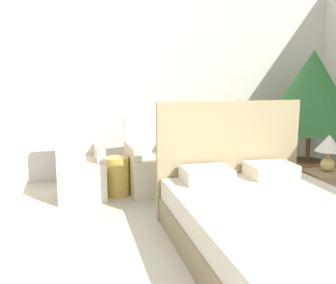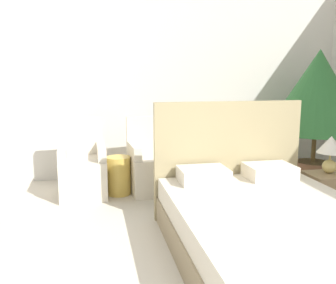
{
  "view_description": "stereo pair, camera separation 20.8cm",
  "coord_description": "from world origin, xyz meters",
  "px_view_note": "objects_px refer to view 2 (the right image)",
  "views": [
    {
      "loc": [
        -1.1,
        -1.31,
        1.52
      ],
      "look_at": [
        -0.05,
        2.85,
        0.74
      ],
      "focal_mm": 40.0,
      "sensor_mm": 36.0,
      "label": 1
    },
    {
      "loc": [
        -0.9,
        -1.35,
        1.52
      ],
      "look_at": [
        -0.05,
        2.85,
        0.74
      ],
      "focal_mm": 40.0,
      "sensor_mm": 36.0,
      "label": 2
    }
  ],
  "objects_px": {
    "potted_palm": "(317,94)",
    "nightstand": "(327,194)",
    "side_table": "(119,176)",
    "bed": "(270,228)",
    "armchair_near_window_left": "(83,172)",
    "armchair_near_window_right": "(152,168)",
    "table_lamp": "(331,148)"
  },
  "relations": [
    {
      "from": "bed",
      "to": "side_table",
      "type": "relative_size",
      "value": 4.57
    },
    {
      "from": "potted_palm",
      "to": "nightstand",
      "type": "distance_m",
      "value": 1.61
    },
    {
      "from": "potted_palm",
      "to": "armchair_near_window_left",
      "type": "bearing_deg",
      "value": 178.28
    },
    {
      "from": "potted_palm",
      "to": "side_table",
      "type": "distance_m",
      "value": 2.9
    },
    {
      "from": "bed",
      "to": "table_lamp",
      "type": "height_order",
      "value": "bed"
    },
    {
      "from": "nightstand",
      "to": "side_table",
      "type": "relative_size",
      "value": 0.94
    },
    {
      "from": "bed",
      "to": "side_table",
      "type": "xyz_separation_m",
      "value": [
        -1.11,
        1.98,
        -0.02
      ]
    },
    {
      "from": "potted_palm",
      "to": "side_table",
      "type": "height_order",
      "value": "potted_palm"
    },
    {
      "from": "nightstand",
      "to": "table_lamp",
      "type": "bearing_deg",
      "value": 58.56
    },
    {
      "from": "bed",
      "to": "armchair_near_window_left",
      "type": "relative_size",
      "value": 2.33
    },
    {
      "from": "armchair_near_window_left",
      "to": "nightstand",
      "type": "relative_size",
      "value": 2.08
    },
    {
      "from": "armchair_near_window_left",
      "to": "side_table",
      "type": "relative_size",
      "value": 1.97
    },
    {
      "from": "armchair_near_window_right",
      "to": "nightstand",
      "type": "distance_m",
      "value": 2.13
    },
    {
      "from": "nightstand",
      "to": "potted_palm",
      "type": "bearing_deg",
      "value": 64.85
    },
    {
      "from": "potted_palm",
      "to": "nightstand",
      "type": "bearing_deg",
      "value": -115.15
    },
    {
      "from": "armchair_near_window_left",
      "to": "side_table",
      "type": "xyz_separation_m",
      "value": [
        0.44,
        -0.05,
        -0.06
      ]
    },
    {
      "from": "armchair_near_window_left",
      "to": "side_table",
      "type": "distance_m",
      "value": 0.45
    },
    {
      "from": "armchair_near_window_right",
      "to": "side_table",
      "type": "distance_m",
      "value": 0.45
    },
    {
      "from": "armchair_near_window_right",
      "to": "potted_palm",
      "type": "relative_size",
      "value": 0.52
    },
    {
      "from": "potted_palm",
      "to": "nightstand",
      "type": "xyz_separation_m",
      "value": [
        -0.53,
        -1.13,
        -1.03
      ]
    },
    {
      "from": "armchair_near_window_left",
      "to": "table_lamp",
      "type": "distance_m",
      "value": 2.93
    },
    {
      "from": "armchair_near_window_right",
      "to": "potted_palm",
      "type": "height_order",
      "value": "potted_palm"
    },
    {
      "from": "potted_palm",
      "to": "armchair_near_window_right",
      "type": "bearing_deg",
      "value": 177.61
    },
    {
      "from": "nightstand",
      "to": "armchair_near_window_left",
      "type": "bearing_deg",
      "value": 155.07
    },
    {
      "from": "armchair_near_window_left",
      "to": "table_lamp",
      "type": "height_order",
      "value": "armchair_near_window_left"
    },
    {
      "from": "potted_palm",
      "to": "table_lamp",
      "type": "relative_size",
      "value": 4.54
    },
    {
      "from": "nightstand",
      "to": "side_table",
      "type": "bearing_deg",
      "value": 151.78
    },
    {
      "from": "side_table",
      "to": "armchair_near_window_right",
      "type": "bearing_deg",
      "value": 6.29
    },
    {
      "from": "armchair_near_window_left",
      "to": "potted_palm",
      "type": "bearing_deg",
      "value": -3.02
    },
    {
      "from": "potted_palm",
      "to": "table_lamp",
      "type": "distance_m",
      "value": 1.32
    },
    {
      "from": "armchair_near_window_left",
      "to": "side_table",
      "type": "height_order",
      "value": "armchair_near_window_left"
    },
    {
      "from": "bed",
      "to": "side_table",
      "type": "bearing_deg",
      "value": 119.3
    }
  ]
}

